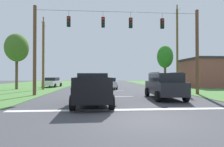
{
  "coord_description": "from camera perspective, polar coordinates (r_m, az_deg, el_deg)",
  "views": [
    {
      "loc": [
        -1.69,
        -7.13,
        1.79
      ],
      "look_at": [
        -0.39,
        10.82,
        2.02
      ],
      "focal_mm": 28.64,
      "sensor_mm": 36.0,
      "label": 1
    }
  ],
  "objects": [
    {
      "name": "ground_plane",
      "position": [
        7.54,
        9.21,
        -14.47
      ],
      "size": [
        120.0,
        120.0,
        0.0
      ],
      "primitive_type": "plane",
      "color": "#3D3D42"
    },
    {
      "name": "stop_bar_stripe",
      "position": [
        9.67,
        6.11,
        -11.38
      ],
      "size": [
        12.81,
        0.45,
        0.01
      ],
      "primitive_type": "cube",
      "color": "white",
      "rests_on": "ground"
    },
    {
      "name": "lane_dash_0",
      "position": [
        15.54,
        2.14,
        -7.33
      ],
      "size": [
        2.5,
        0.15,
        0.01
      ],
      "primitive_type": "cube",
      "rotation": [
        0.0,
        0.0,
        1.57
      ],
      "color": "white",
      "rests_on": "ground"
    },
    {
      "name": "lane_dash_1",
      "position": [
        21.72,
        0.33,
        -5.44
      ],
      "size": [
        2.5,
        0.15,
        0.01
      ],
      "primitive_type": "cube",
      "rotation": [
        0.0,
        0.0,
        1.57
      ],
      "color": "white",
      "rests_on": "ground"
    },
    {
      "name": "lane_dash_2",
      "position": [
        29.76,
        -0.88,
        -4.16
      ],
      "size": [
        2.5,
        0.15,
        0.01
      ],
      "primitive_type": "cube",
      "rotation": [
        0.0,
        0.0,
        1.57
      ],
      "color": "white",
      "rests_on": "ground"
    },
    {
      "name": "lane_dash_3",
      "position": [
        34.9,
        -1.36,
        -3.65
      ],
      "size": [
        2.5,
        0.15,
        0.01
      ],
      "primitive_type": "cube",
      "rotation": [
        0.0,
        0.0,
        1.57
      ],
      "color": "white",
      "rests_on": "ground"
    },
    {
      "name": "overhead_signal_span",
      "position": [
        17.0,
        2.01,
        8.75
      ],
      "size": [
        15.67,
        0.31,
        8.2
      ],
      "color": "brown",
      "rests_on": "ground"
    },
    {
      "name": "pickup_truck",
      "position": [
        11.27,
        -6.21,
        -4.92
      ],
      "size": [
        2.41,
        5.46,
        1.95
      ],
      "color": "black",
      "rests_on": "ground"
    },
    {
      "name": "suv_black",
      "position": [
        14.44,
        16.38,
        -3.6
      ],
      "size": [
        2.41,
        4.89,
        2.05
      ],
      "color": "black",
      "rests_on": "ground"
    },
    {
      "name": "distant_car_crossing_white",
      "position": [
        29.7,
        -18.5,
        -2.62
      ],
      "size": [
        2.32,
        4.44,
        1.52
      ],
      "color": "silver",
      "rests_on": "ground"
    },
    {
      "name": "distant_car_oncoming",
      "position": [
        24.53,
        -0.87,
        -3.06
      ],
      "size": [
        2.09,
        4.33,
        1.52
      ],
      "color": "silver",
      "rests_on": "ground"
    },
    {
      "name": "distant_car_far_parked",
      "position": [
        33.78,
        -7.67,
        -2.41
      ],
      "size": [
        4.3,
        2.03,
        1.52
      ],
      "color": "slate",
      "rests_on": "ground"
    },
    {
      "name": "utility_pole_mid_right",
      "position": [
        26.05,
        20.12,
        7.78
      ],
      "size": [
        0.27,
        1.66,
        11.47
      ],
      "color": "brown",
      "rests_on": "ground"
    },
    {
      "name": "utility_pole_near_left",
      "position": [
        24.76,
        -21.09,
        5.71
      ],
      "size": [
        0.29,
        1.73,
        9.4
      ],
      "color": "brown",
      "rests_on": "ground"
    },
    {
      "name": "tree_roadside_far_right",
      "position": [
        26.68,
        -28.11,
        7.17
      ],
      "size": [
        2.94,
        2.94,
        7.29
      ],
      "color": "brown",
      "rests_on": "ground"
    },
    {
      "name": "tree_roadside_left",
      "position": [
        32.18,
        16.56,
        5.05
      ],
      "size": [
        2.71,
        2.71,
        6.99
      ],
      "color": "brown",
      "rests_on": "ground"
    },
    {
      "name": "roadside_store",
      "position": [
        34.17,
        31.2,
        0.26
      ],
      "size": [
        11.19,
        8.54,
        5.8
      ],
      "color": "brown",
      "rests_on": "ground"
    }
  ]
}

